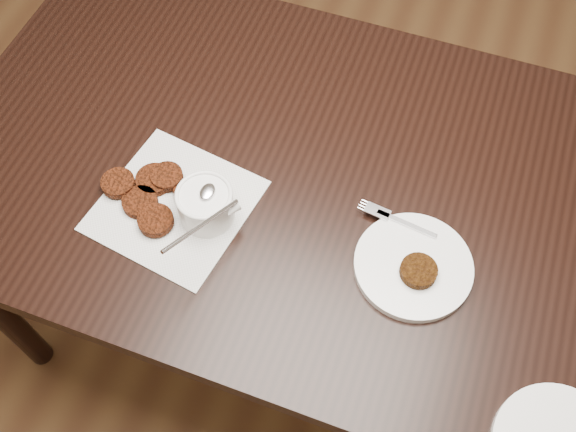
# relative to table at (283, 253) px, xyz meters

# --- Properties ---
(floor) EXTENTS (4.00, 4.00, 0.00)m
(floor) POSITION_rel_table_xyz_m (0.08, -0.14, -0.38)
(floor) COLOR brown
(floor) RESTS_ON ground
(table) EXTENTS (1.36, 0.88, 0.75)m
(table) POSITION_rel_table_xyz_m (0.00, 0.00, 0.00)
(table) COLOR black
(table) RESTS_ON floor
(napkin) EXTENTS (0.30, 0.30, 0.00)m
(napkin) POSITION_rel_table_xyz_m (-0.16, -0.16, 0.38)
(napkin) COLOR silver
(napkin) RESTS_ON table
(sauce_ramekin) EXTENTS (0.17, 0.17, 0.14)m
(sauce_ramekin) POSITION_rel_table_xyz_m (-0.09, -0.15, 0.45)
(sauce_ramekin) COLOR white
(sauce_ramekin) RESTS_ON napkin
(patty_cluster) EXTENTS (0.27, 0.27, 0.02)m
(patty_cluster) POSITION_rel_table_xyz_m (-0.20, -0.14, 0.39)
(patty_cluster) COLOR #5E200C
(patty_cluster) RESTS_ON napkin
(plate_with_patty) EXTENTS (0.24, 0.24, 0.03)m
(plate_with_patty) POSITION_rel_table_xyz_m (0.30, -0.13, 0.39)
(plate_with_patty) COLOR white
(plate_with_patty) RESTS_ON table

